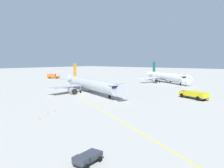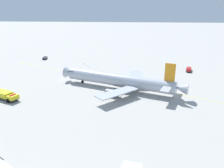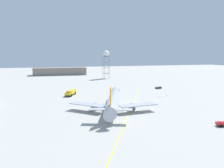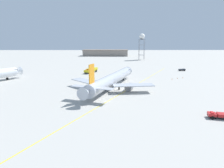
{
  "view_description": "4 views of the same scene",
  "coord_description": "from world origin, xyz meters",
  "px_view_note": "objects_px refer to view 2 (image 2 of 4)",
  "views": [
    {
      "loc": [
        -62.17,
        58.03,
        12.28
      ],
      "look_at": [
        -16.98,
        3.22,
        4.86
      ],
      "focal_mm": 35.97,
      "sensor_mm": 36.0,
      "label": 1
    },
    {
      "loc": [
        1.58,
        -77.01,
        28.16
      ],
      "look_at": [
        -4.19,
        -3.11,
        2.11
      ],
      "focal_mm": 36.85,
      "sensor_mm": 36.0,
      "label": 2
    },
    {
      "loc": [
        79.25,
        -28.72,
        20.85
      ],
      "look_at": [
        -43.75,
        10.45,
        4.04
      ],
      "focal_mm": 36.81,
      "sensor_mm": 36.0,
      "label": 3
    },
    {
      "loc": [
        68.4,
        -2.96,
        17.64
      ],
      "look_at": [
        1.29,
        -2.36,
        2.22
      ],
      "focal_mm": 30.34,
      "sensor_mm": 36.0,
      "label": 4
    }
  ],
  "objects_px": {
    "safety_cone_mid": "(86,65)",
    "baggage_truck_truck": "(45,58)",
    "safety_cone_near": "(88,67)",
    "safety_cone_far": "(84,63)",
    "ops_pickup_truck": "(189,69)",
    "fire_tender_truck": "(4,94)",
    "airliner_main": "(120,81)"
  },
  "relations": [
    {
      "from": "baggage_truck_truck",
      "to": "ops_pickup_truck",
      "type": "relative_size",
      "value": 0.63
    },
    {
      "from": "airliner_main",
      "to": "safety_cone_mid",
      "type": "distance_m",
      "value": 36.15
    },
    {
      "from": "baggage_truck_truck",
      "to": "fire_tender_truck",
      "type": "bearing_deg",
      "value": -178.37
    },
    {
      "from": "airliner_main",
      "to": "ops_pickup_truck",
      "type": "relative_size",
      "value": 7.14
    },
    {
      "from": "safety_cone_mid",
      "to": "ops_pickup_truck",
      "type": "bearing_deg",
      "value": -7.42
    },
    {
      "from": "fire_tender_truck",
      "to": "safety_cone_near",
      "type": "bearing_deg",
      "value": 88.52
    },
    {
      "from": "safety_cone_near",
      "to": "safety_cone_far",
      "type": "distance_m",
      "value": 7.23
    },
    {
      "from": "baggage_truck_truck",
      "to": "safety_cone_near",
      "type": "distance_m",
      "value": 29.64
    },
    {
      "from": "fire_tender_truck",
      "to": "ops_pickup_truck",
      "type": "xyz_separation_m",
      "value": [
        64.84,
        36.47,
        -0.73
      ]
    },
    {
      "from": "baggage_truck_truck",
      "to": "safety_cone_mid",
      "type": "bearing_deg",
      "value": -119.88
    },
    {
      "from": "baggage_truck_truck",
      "to": "fire_tender_truck",
      "type": "relative_size",
      "value": 0.36
    },
    {
      "from": "baggage_truck_truck",
      "to": "safety_cone_near",
      "type": "xyz_separation_m",
      "value": [
        26.0,
        -14.22,
        -0.44
      ]
    },
    {
      "from": "baggage_truck_truck",
      "to": "fire_tender_truck",
      "type": "distance_m",
      "value": 54.16
    },
    {
      "from": "baggage_truck_truck",
      "to": "ops_pickup_truck",
      "type": "distance_m",
      "value": 73.33
    },
    {
      "from": "safety_cone_mid",
      "to": "fire_tender_truck",
      "type": "bearing_deg",
      "value": -112.8
    },
    {
      "from": "safety_cone_mid",
      "to": "safety_cone_far",
      "type": "bearing_deg",
      "value": 119.06
    },
    {
      "from": "ops_pickup_truck",
      "to": "safety_cone_far",
      "type": "xyz_separation_m",
      "value": [
        -48.77,
        9.4,
        -0.53
      ]
    },
    {
      "from": "fire_tender_truck",
      "to": "ops_pickup_truck",
      "type": "height_order",
      "value": "fire_tender_truck"
    },
    {
      "from": "baggage_truck_truck",
      "to": "airliner_main",
      "type": "bearing_deg",
      "value": -140.44
    },
    {
      "from": "fire_tender_truck",
      "to": "safety_cone_mid",
      "type": "bearing_deg",
      "value": 92.06
    },
    {
      "from": "baggage_truck_truck",
      "to": "safety_cone_mid",
      "type": "relative_size",
      "value": 6.95
    },
    {
      "from": "ops_pickup_truck",
      "to": "fire_tender_truck",
      "type": "bearing_deg",
      "value": -46.47
    },
    {
      "from": "safety_cone_near",
      "to": "airliner_main",
      "type": "bearing_deg",
      "value": -60.34
    },
    {
      "from": "safety_cone_mid",
      "to": "safety_cone_far",
      "type": "height_order",
      "value": "same"
    },
    {
      "from": "ops_pickup_truck",
      "to": "safety_cone_near",
      "type": "xyz_separation_m",
      "value": [
        -45.26,
        3.08,
        -0.53
      ]
    },
    {
      "from": "safety_cone_mid",
      "to": "baggage_truck_truck",
      "type": "bearing_deg",
      "value": 155.29
    },
    {
      "from": "safety_cone_near",
      "to": "ops_pickup_truck",
      "type": "bearing_deg",
      "value": -3.89
    },
    {
      "from": "fire_tender_truck",
      "to": "safety_cone_near",
      "type": "height_order",
      "value": "fire_tender_truck"
    },
    {
      "from": "airliner_main",
      "to": "ops_pickup_truck",
      "type": "xyz_separation_m",
      "value": [
        29.14,
        25.23,
        -2.28
      ]
    },
    {
      "from": "baggage_truck_truck",
      "to": "safety_cone_near",
      "type": "height_order",
      "value": "baggage_truck_truck"
    },
    {
      "from": "ops_pickup_truck",
      "to": "safety_cone_near",
      "type": "relative_size",
      "value": 11.05
    },
    {
      "from": "baggage_truck_truck",
      "to": "safety_cone_mid",
      "type": "height_order",
      "value": "baggage_truck_truck"
    }
  ]
}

